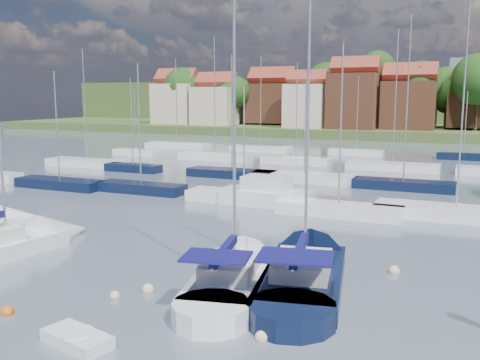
% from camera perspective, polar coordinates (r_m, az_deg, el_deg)
% --- Properties ---
extents(ground, '(260.00, 260.00, 0.00)m').
position_cam_1_polar(ground, '(58.98, 14.67, 0.59)').
color(ground, '#4E5C6A').
rests_on(ground, ground).
extents(sailboat_left, '(4.25, 11.11, 14.75)m').
position_cam_1_polar(sailboat_left, '(31.59, -22.48, -6.32)').
color(sailboat_left, silver).
rests_on(sailboat_left, ground).
extents(sailboat_centre, '(5.29, 11.59, 15.26)m').
position_cam_1_polar(sailboat_centre, '(24.71, -0.19, -9.84)').
color(sailboat_centre, silver).
rests_on(sailboat_centre, ground).
extents(sailboat_navy, '(5.64, 13.02, 17.43)m').
position_cam_1_polar(sailboat_navy, '(25.51, 7.18, -9.31)').
color(sailboat_navy, black).
rests_on(sailboat_navy, ground).
extents(tender, '(2.75, 1.73, 0.55)m').
position_cam_1_polar(tender, '(19.60, -16.97, -15.90)').
color(tender, silver).
rests_on(tender, ground).
extents(buoy_b, '(0.50, 0.50, 0.50)m').
position_cam_1_polar(buoy_b, '(23.02, -23.55, -13.00)').
color(buoy_b, '#D85914').
rests_on(buoy_b, ground).
extents(buoy_c, '(0.42, 0.42, 0.42)m').
position_cam_1_polar(buoy_c, '(23.34, -13.20, -12.17)').
color(buoy_c, beige).
rests_on(buoy_c, ground).
extents(buoy_d, '(0.46, 0.46, 0.46)m').
position_cam_1_polar(buoy_d, '(19.24, 2.31, -16.69)').
color(buoy_d, beige).
rests_on(buoy_d, ground).
extents(buoy_e, '(0.53, 0.53, 0.53)m').
position_cam_1_polar(buoy_e, '(26.77, 16.10, -9.50)').
color(buoy_e, beige).
rests_on(buoy_e, ground).
extents(buoy_g, '(0.51, 0.51, 0.51)m').
position_cam_1_polar(buoy_g, '(36.62, -23.57, -4.91)').
color(buoy_g, '#D85914').
rests_on(buoy_g, ground).
extents(buoy_h, '(0.52, 0.52, 0.52)m').
position_cam_1_polar(buoy_h, '(23.78, -9.78, -11.65)').
color(buoy_h, beige).
rests_on(buoy_h, ground).
extents(marina_field, '(79.62, 41.41, 15.93)m').
position_cam_1_polar(marina_field, '(53.89, 15.86, 0.24)').
color(marina_field, silver).
rests_on(marina_field, ground).
extents(far_shore_town, '(212.46, 90.00, 22.27)m').
position_cam_1_polar(far_shore_town, '(150.55, 21.31, 6.99)').
color(far_shore_town, '#415229').
rests_on(far_shore_town, ground).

